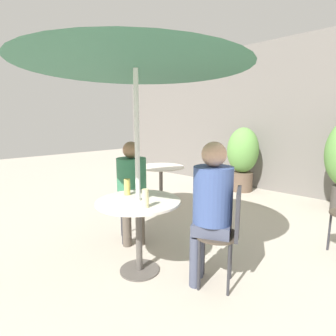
% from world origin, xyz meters
% --- Properties ---
extents(ground_plane, '(20.00, 20.00, 0.00)m').
position_xyz_m(ground_plane, '(0.00, 0.00, 0.00)').
color(ground_plane, '#B2A899').
extents(storefront_wall, '(10.00, 0.06, 3.00)m').
position_xyz_m(storefront_wall, '(0.00, 4.01, 1.50)').
color(storefront_wall, slate).
rests_on(storefront_wall, ground_plane).
extents(cafe_table_near, '(0.78, 0.78, 0.71)m').
position_xyz_m(cafe_table_near, '(-0.24, 0.13, 0.56)').
color(cafe_table_near, '#514C47').
rests_on(cafe_table_near, ground_plane).
extents(cafe_table_far, '(0.76, 0.76, 0.71)m').
position_xyz_m(cafe_table_far, '(-1.42, 1.61, 0.55)').
color(cafe_table_far, '#514C47').
rests_on(cafe_table_far, ground_plane).
extents(bistro_chair_0, '(0.43, 0.42, 0.87)m').
position_xyz_m(bistro_chair_0, '(0.48, 0.48, 0.54)').
color(bistro_chair_0, '#42382D').
rests_on(bistro_chair_0, ground_plane).
extents(bistro_chair_1, '(0.43, 0.43, 0.87)m').
position_xyz_m(bistro_chair_1, '(-0.91, 0.58, 0.54)').
color(bistro_chair_1, '#42382D').
rests_on(bistro_chair_1, ground_plane).
extents(seated_person_0, '(0.41, 0.39, 1.26)m').
position_xyz_m(seated_person_0, '(0.35, 0.42, 0.75)').
color(seated_person_0, '#42475B').
rests_on(seated_person_0, ground_plane).
extents(seated_person_1, '(0.43, 0.42, 1.20)m').
position_xyz_m(seated_person_1, '(-0.80, 0.50, 0.72)').
color(seated_person_1, brown).
rests_on(seated_person_1, ground_plane).
extents(beer_glass_0, '(0.06, 0.06, 0.16)m').
position_xyz_m(beer_glass_0, '(-0.04, 0.04, 0.78)').
color(beer_glass_0, beige).
rests_on(beer_glass_0, cafe_table_near).
extents(beer_glass_1, '(0.06, 0.06, 0.16)m').
position_xyz_m(beer_glass_1, '(-0.46, 0.18, 0.79)').
color(beer_glass_1, '#DBC65B').
rests_on(beer_glass_1, cafe_table_near).
extents(potted_plant_0, '(0.63, 0.63, 1.31)m').
position_xyz_m(potted_plant_0, '(-1.00, 3.57, 0.73)').
color(potted_plant_0, brown).
rests_on(potted_plant_0, ground_plane).
extents(umbrella, '(1.95, 1.95, 2.15)m').
position_xyz_m(umbrella, '(-0.24, 0.13, 2.00)').
color(umbrella, silver).
rests_on(umbrella, ground_plane).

